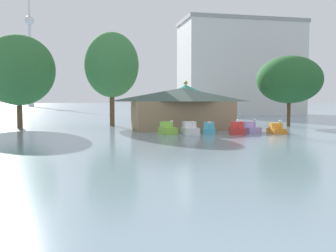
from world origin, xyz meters
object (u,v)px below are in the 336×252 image
at_px(pedal_boat_lime, 167,129).
at_px(boathouse, 182,108).
at_px(green_roof_pavilion, 186,100).
at_px(shoreline_tree_right, 289,80).
at_px(pedal_boat_cyan, 209,129).
at_px(pedal_boat_white, 190,129).
at_px(shoreline_tree_mid, 112,65).
at_px(distant_broadcast_tower, 30,29).
at_px(background_building_block, 240,68).
at_px(pedal_boat_lavender, 249,128).
at_px(shoreline_tree_tall_left, 19,70).
at_px(pedal_boat_orange, 276,129).
at_px(pedal_boat_red, 237,129).

xyz_separation_m(pedal_boat_lime, boathouse, (3.48, 6.75, 2.33)).
distance_m(boathouse, green_roof_pavilion, 16.25).
relative_size(green_roof_pavilion, shoreline_tree_right, 1.36).
bearing_deg(pedal_boat_cyan, green_roof_pavilion, -170.76).
height_order(pedal_boat_white, shoreline_tree_mid, shoreline_tree_mid).
distance_m(boathouse, distant_broadcast_tower, 257.00).
bearing_deg(distant_broadcast_tower, background_building_block, -66.96).
distance_m(pedal_boat_lavender, shoreline_tree_tall_left, 32.26).
bearing_deg(shoreline_tree_right, background_building_block, 74.63).
distance_m(pedal_boat_cyan, pedal_boat_orange, 7.93).
height_order(boathouse, shoreline_tree_right, shoreline_tree_right).
bearing_deg(shoreline_tree_right, pedal_boat_cyan, -148.59).
relative_size(shoreline_tree_tall_left, distant_broadcast_tower, 0.09).
bearing_deg(pedal_boat_lavender, shoreline_tree_right, 124.11).
relative_size(pedal_boat_cyan, pedal_boat_red, 0.86).
bearing_deg(green_roof_pavilion, distant_broadcast_tower, 103.31).
distance_m(pedal_boat_cyan, pedal_boat_lavender, 5.15).
bearing_deg(pedal_boat_lime, green_roof_pavilion, 141.88).
height_order(pedal_boat_red, shoreline_tree_right, shoreline_tree_right).
distance_m(pedal_boat_orange, distant_broadcast_tower, 267.59).
xyz_separation_m(pedal_boat_lime, pedal_boat_red, (7.71, -1.98, 0.01)).
distance_m(pedal_boat_lime, pedal_boat_red, 7.96).
distance_m(pedal_boat_cyan, distant_broadcast_tower, 264.40).
distance_m(pedal_boat_cyan, pedal_boat_red, 3.30).
relative_size(pedal_boat_red, shoreline_tree_mid, 0.22).
bearing_deg(boathouse, pedal_boat_lime, -117.28).
height_order(green_roof_pavilion, shoreline_tree_mid, shoreline_tree_mid).
bearing_deg(pedal_boat_cyan, pedal_boat_white, -60.76).
distance_m(pedal_boat_lime, boathouse, 7.95).
distance_m(pedal_boat_lime, background_building_block, 71.94).
relative_size(pedal_boat_cyan, shoreline_tree_tall_left, 0.20).
relative_size(pedal_boat_red, background_building_block, 0.09).
distance_m(boathouse, shoreline_tree_mid, 14.24).
height_order(pedal_boat_lime, distant_broadcast_tower, distant_broadcast_tower).
distance_m(pedal_boat_cyan, shoreline_tree_right, 19.54).
height_order(shoreline_tree_right, background_building_block, background_building_block).
relative_size(pedal_boat_orange, shoreline_tree_mid, 0.19).
distance_m(green_roof_pavilion, shoreline_tree_mid, 15.53).
relative_size(pedal_boat_lime, pedal_boat_red, 0.82).
distance_m(green_roof_pavilion, shoreline_tree_right, 18.21).
bearing_deg(pedal_boat_orange, pedal_boat_white, -90.13).
xyz_separation_m(pedal_boat_lime, pedal_boat_lavender, (10.11, 0.08, -0.05)).
bearing_deg(pedal_boat_orange, green_roof_pavilion, -163.16).
bearing_deg(pedal_boat_red, shoreline_tree_mid, -126.39).
relative_size(pedal_boat_lime, shoreline_tree_mid, 0.18).
height_order(pedal_boat_cyan, pedal_boat_lavender, pedal_boat_lavender).
height_order(pedal_boat_lavender, boathouse, boathouse).
distance_m(pedal_boat_white, pedal_boat_lavender, 7.66).
height_order(pedal_boat_lavender, green_roof_pavilion, green_roof_pavilion).
bearing_deg(distant_broadcast_tower, pedal_boat_lime, -79.60).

